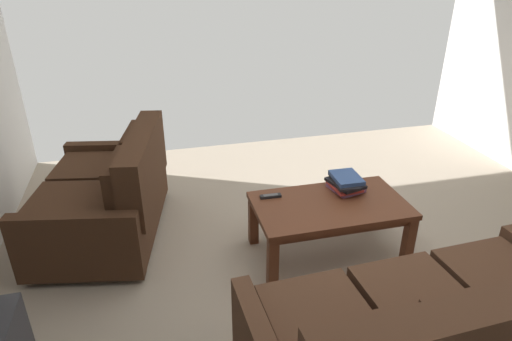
{
  "coord_description": "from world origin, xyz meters",
  "views": [
    {
      "loc": [
        1.22,
        2.34,
        2.11
      ],
      "look_at": [
        0.65,
        0.06,
        0.95
      ],
      "focal_mm": 31.29,
      "sensor_mm": 36.0,
      "label": 1
    }
  ],
  "objects": [
    {
      "name": "tv_remote",
      "position": [
        0.4,
        -0.47,
        0.46
      ],
      "size": [
        0.16,
        0.05,
        0.02
      ],
      "color": "black",
      "rests_on": "coffee_table"
    },
    {
      "name": "coffee_table",
      "position": [
        0.0,
        -0.27,
        0.38
      ],
      "size": [
        1.12,
        0.64,
        0.45
      ],
      "color": "brown",
      "rests_on": "ground"
    },
    {
      "name": "book_stack",
      "position": [
        -0.19,
        -0.44,
        0.51
      ],
      "size": [
        0.28,
        0.32,
        0.12
      ],
      "color": "#996699",
      "rests_on": "coffee_table"
    },
    {
      "name": "loveseat_near",
      "position": [
        1.61,
        -0.94,
        0.36
      ],
      "size": [
        1.12,
        1.47,
        0.88
      ],
      "color": "black",
      "rests_on": "ground"
    },
    {
      "name": "sofa_main",
      "position": [
        -0.04,
        0.98,
        0.36
      ],
      "size": [
        1.87,
        0.95,
        0.86
      ],
      "color": "black",
      "rests_on": "ground"
    },
    {
      "name": "ground_plane",
      "position": [
        0.0,
        0.0,
        -0.0
      ],
      "size": [
        5.08,
        5.18,
        0.01
      ],
      "primitive_type": "cube",
      "color": "tan"
    }
  ]
}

